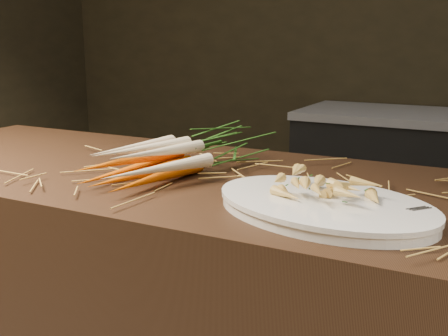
% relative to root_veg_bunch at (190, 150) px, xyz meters
% --- Properties ---
extents(straw_bedding, '(1.40, 0.60, 0.02)m').
position_rel_root_veg_bunch_xyz_m(straw_bedding, '(0.26, -0.04, -0.04)').
color(straw_bedding, '#AD8537').
rests_on(straw_bedding, main_counter).
extents(root_veg_bunch, '(0.26, 0.57, 0.10)m').
position_rel_root_veg_bunch_xyz_m(root_veg_bunch, '(0.00, 0.00, 0.00)').
color(root_veg_bunch, '#CD5604').
rests_on(root_veg_bunch, main_counter).
extents(serving_platter, '(0.49, 0.39, 0.02)m').
position_rel_root_veg_bunch_xyz_m(serving_platter, '(0.40, -0.18, -0.04)').
color(serving_platter, white).
rests_on(serving_platter, main_counter).
extents(roasted_veg_heap, '(0.24, 0.20, 0.05)m').
position_rel_root_veg_bunch_xyz_m(roasted_veg_heap, '(0.40, -0.18, -0.00)').
color(roasted_veg_heap, gold).
rests_on(roasted_veg_heap, serving_platter).
extents(serving_fork, '(0.11, 0.14, 0.00)m').
position_rel_root_veg_bunch_xyz_m(serving_fork, '(0.54, -0.24, -0.02)').
color(serving_fork, silver).
rests_on(serving_fork, serving_platter).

